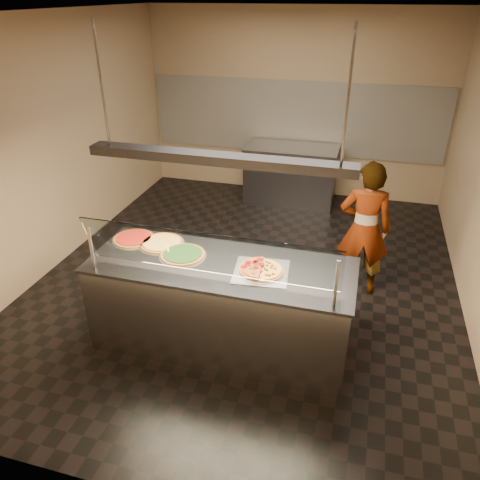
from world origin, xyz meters
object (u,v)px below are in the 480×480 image
(pizza_spinach, at_px, (183,254))
(pizza_tomato, at_px, (134,238))
(half_pizza_pepperoni, at_px, (251,267))
(pizza_spatula, at_px, (172,250))
(sneeze_guard, at_px, (208,254))
(heat_lamp_housing, at_px, (218,159))
(worker, at_px, (364,229))
(pizza_cheese, at_px, (162,243))
(half_pizza_sausage, at_px, (272,271))
(prep_table, at_px, (291,174))
(perforated_tray, at_px, (261,271))
(serving_counter, at_px, (222,304))

(pizza_spinach, distance_m, pizza_tomato, 0.63)
(half_pizza_pepperoni, height_order, pizza_spatula, half_pizza_pepperoni)
(sneeze_guard, distance_m, heat_lamp_housing, 0.80)
(pizza_spinach, bearing_deg, worker, 38.26)
(pizza_cheese, relative_size, pizza_tomato, 1.06)
(half_pizza_sausage, distance_m, pizza_spinach, 0.89)
(prep_table, bearing_deg, half_pizza_pepperoni, -85.64)
(perforated_tray, bearing_deg, pizza_tomato, 169.58)
(pizza_tomato, bearing_deg, prep_table, 74.33)
(serving_counter, relative_size, perforated_tray, 4.62)
(perforated_tray, bearing_deg, pizza_cheese, 167.26)
(pizza_spinach, relative_size, heat_lamp_housing, 0.20)
(pizza_spinach, bearing_deg, serving_counter, -7.19)
(perforated_tray, height_order, pizza_spatula, pizza_spatula)
(serving_counter, relative_size, half_pizza_pepperoni, 5.88)
(sneeze_guard, bearing_deg, heat_lamp_housing, 90.00)
(half_pizza_pepperoni, xyz_separation_m, prep_table, (-0.29, 3.84, -0.50))
(serving_counter, bearing_deg, perforated_tray, -4.54)
(half_pizza_pepperoni, height_order, heat_lamp_housing, heat_lamp_housing)
(serving_counter, relative_size, heat_lamp_housing, 1.09)
(half_pizza_pepperoni, distance_m, worker, 1.70)
(pizza_spatula, bearing_deg, half_pizza_sausage, -5.91)
(half_pizza_pepperoni, bearing_deg, pizza_cheese, 166.13)
(perforated_tray, xyz_separation_m, pizza_tomato, (-1.40, 0.26, 0.01))
(worker, bearing_deg, sneeze_guard, 50.20)
(serving_counter, xyz_separation_m, pizza_spinach, (-0.40, 0.05, 0.48))
(half_pizza_pepperoni, distance_m, heat_lamp_housing, 1.03)
(pizza_tomato, bearing_deg, heat_lamp_housing, -12.69)
(pizza_spinach, bearing_deg, sneeze_guard, -44.80)
(serving_counter, distance_m, pizza_cheese, 0.86)
(pizza_spinach, bearing_deg, half_pizza_pepperoni, -6.55)
(pizza_tomato, xyz_separation_m, pizza_spatula, (0.49, -0.15, 0.01))
(heat_lamp_housing, bearing_deg, serving_counter, 0.00)
(sneeze_guard, height_order, pizza_spatula, sneeze_guard)
(pizza_spinach, distance_m, heat_lamp_housing, 1.08)
(worker, bearing_deg, half_pizza_pepperoni, 51.94)
(pizza_spatula, bearing_deg, pizza_tomato, 162.78)
(serving_counter, distance_m, perforated_tray, 0.62)
(worker, height_order, heat_lamp_housing, heat_lamp_housing)
(serving_counter, xyz_separation_m, half_pizza_pepperoni, (0.30, -0.03, 0.50))
(half_pizza_pepperoni, distance_m, half_pizza_sausage, 0.20)
(worker, bearing_deg, serving_counter, 43.88)
(sneeze_guard, xyz_separation_m, worker, (1.27, 1.70, -0.42))
(serving_counter, height_order, pizza_spatula, pizza_spatula)
(sneeze_guard, relative_size, pizza_spinach, 4.97)
(serving_counter, xyz_separation_m, pizza_tomato, (-1.00, 0.23, 0.48))
(sneeze_guard, height_order, prep_table, sneeze_guard)
(serving_counter, xyz_separation_m, worker, (1.27, 1.36, 0.33))
(half_pizza_pepperoni, relative_size, pizza_spatula, 1.63)
(pizza_spatula, relative_size, prep_table, 0.17)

